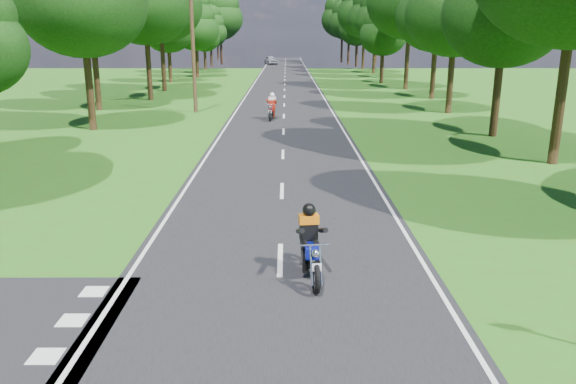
{
  "coord_description": "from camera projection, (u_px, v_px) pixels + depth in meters",
  "views": [
    {
      "loc": [
        0.14,
        -10.22,
        5.1
      ],
      "look_at": [
        0.19,
        4.0,
        1.1
      ],
      "focal_mm": 35.0,
      "sensor_mm": 36.0,
      "label": 1
    }
  ],
  "objects": [
    {
      "name": "rider_far_red",
      "position": [
        272.0,
        106.0,
        34.6
      ],
      "size": [
        0.87,
        2.04,
        1.65
      ],
      "primitive_type": null,
      "rotation": [
        0.0,
        0.0,
        -0.11
      ],
      "color": "#B4140D",
      "rests_on": "main_road"
    },
    {
      "name": "road_markings",
      "position": [
        283.0,
        86.0,
        57.54
      ],
      "size": [
        7.4,
        140.0,
        0.01
      ],
      "color": "silver",
      "rests_on": "main_road"
    },
    {
      "name": "distant_car",
      "position": [
        271.0,
        60.0,
        98.5
      ],
      "size": [
        2.79,
        4.62,
        1.47
      ],
      "primitive_type": "imported",
      "rotation": [
        0.0,
        0.0,
        0.26
      ],
      "color": "#AAADB2",
      "rests_on": "main_road"
    },
    {
      "name": "main_road",
      "position": [
        285.0,
        84.0,
        59.35
      ],
      "size": [
        7.0,
        140.0,
        0.02
      ],
      "primitive_type": "cube",
      "color": "black",
      "rests_on": "ground"
    },
    {
      "name": "treeline",
      "position": [
        297.0,
        7.0,
        66.81
      ],
      "size": [
        40.0,
        115.35,
        14.78
      ],
      "color": "black",
      "rests_on": "ground"
    },
    {
      "name": "ground",
      "position": [
        279.0,
        299.0,
        11.22
      ],
      "size": [
        160.0,
        160.0,
        0.0
      ],
      "primitive_type": "plane",
      "color": "#305E15",
      "rests_on": "ground"
    },
    {
      "name": "rider_near_blue",
      "position": [
        310.0,
        242.0,
        12.0
      ],
      "size": [
        0.85,
        1.98,
        1.6
      ],
      "primitive_type": null,
      "rotation": [
        0.0,
        0.0,
        0.11
      ],
      "color": "#0D1592",
      "rests_on": "main_road"
    },
    {
      "name": "telegraph_pole",
      "position": [
        193.0,
        51.0,
        37.05
      ],
      "size": [
        1.2,
        0.26,
        8.0
      ],
      "color": "#382616",
      "rests_on": "ground"
    }
  ]
}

